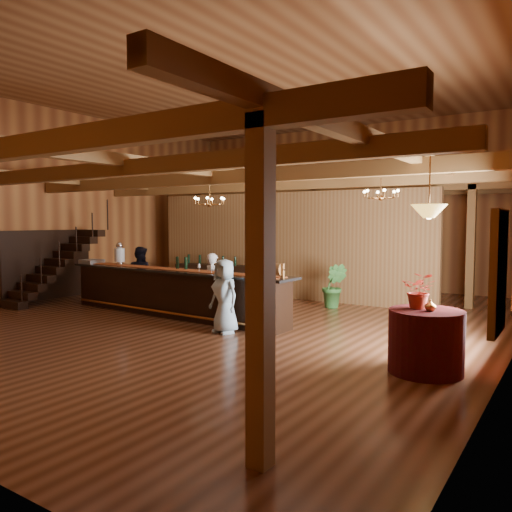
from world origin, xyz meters
The scene contains 27 objects.
floor centered at (0.00, 0.00, 0.00)m, with size 14.00×14.00×0.00m, color brown.
ceiling centered at (0.00, 0.00, 5.50)m, with size 14.00×14.00×0.00m, color #966236.
wall_back centered at (0.00, 7.00, 2.75)m, with size 12.00×0.10×5.50m, color #A4602C.
wall_left centered at (-6.00, 0.00, 2.75)m, with size 0.10×14.00×5.50m, color #A4602C.
beam_grid centered at (0.00, 0.51, 3.24)m, with size 11.90×13.90×0.39m.
support_posts centered at (0.00, -0.50, 1.60)m, with size 9.20×10.20×3.20m.
partition_wall centered at (-0.50, 3.50, 1.55)m, with size 9.00×0.18×3.10m, color olive.
window_right_front centered at (5.95, -1.60, 1.55)m, with size 0.12×1.05×1.75m, color white.
staircase centered at (-5.45, -0.74, 1.00)m, with size 1.00×2.80×2.00m.
backroom_boxes centered at (-0.29, 5.50, 0.53)m, with size 4.10×0.60×1.10m.
tasting_bar centered at (-1.25, -0.45, 0.56)m, with size 6.68×1.17×1.12m.
beverage_dispenser centered at (-3.26, -0.30, 1.39)m, with size 0.26×0.26×0.60m.
glass_rack_tray centered at (-4.30, -0.36, 1.16)m, with size 0.50×0.50×0.10m, color gray.
raffle_drum centered at (1.76, -0.65, 1.28)m, with size 0.34×0.24×0.30m.
bar_bottle_0 centered at (-1.21, -0.33, 1.26)m, with size 0.07×0.07×0.30m, color black.
bar_bottle_1 centered at (-0.93, -0.34, 1.26)m, with size 0.07×0.07×0.30m, color black.
backbar_shelf centered at (-2.40, 3.07, 0.45)m, with size 3.20×0.50×0.90m, color black.
round_table centered at (5.01, -1.75, 0.47)m, with size 1.09×1.09×0.94m, color #3E050D.
chandelier_left centered at (-0.98, 0.64, 2.77)m, with size 0.80×0.80×0.59m.
chandelier_right centered at (3.12, 1.57, 2.86)m, with size 0.80×0.80×0.49m.
pendant_lamp centered at (5.01, -1.75, 2.40)m, with size 0.52×0.52×0.90m.
bartender centered at (-0.56, 0.23, 0.74)m, with size 0.54×0.36×1.49m, color white.
staff_second centered at (-3.04, 0.21, 0.79)m, with size 0.77×0.60×1.57m, color black.
guest centered at (0.92, -1.28, 0.75)m, with size 0.73×0.48×1.50m, color #B0D8ED.
floor_plant centered at (1.54, 2.63, 0.58)m, with size 0.64×0.52×1.16m, color #35712C.
table_flowers centered at (4.89, -1.69, 1.22)m, with size 0.49×0.43×0.55m, color #B13323.
table_vase centered at (5.08, -1.83, 1.08)m, with size 0.14×0.14×0.27m, color #C7803E.
Camera 1 is at (6.91, -9.24, 2.26)m, focal length 35.00 mm.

